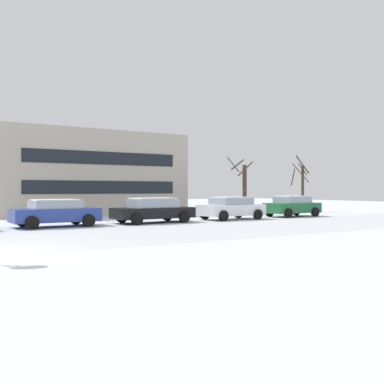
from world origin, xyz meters
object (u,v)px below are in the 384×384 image
parked_car_blue (55,213)px  parked_car_white (231,208)px  parked_car_black (153,210)px  parked_car_green (292,206)px

parked_car_blue → parked_car_white: parked_car_white is taller
parked_car_black → parked_car_white: size_ratio=1.09×
parked_car_blue → parked_car_green: (16.18, -0.10, 0.02)m
parked_car_black → parked_car_white: parked_car_white is taller
parked_car_black → parked_car_white: (5.39, -0.12, 0.01)m
parked_car_blue → parked_car_black: (5.39, -0.14, 0.01)m
parked_car_blue → parked_car_black: parked_car_black is taller
parked_car_green → parked_car_blue: bearing=179.7°
parked_car_white → parked_car_green: bearing=1.7°
parked_car_black → parked_car_green: size_ratio=1.12×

